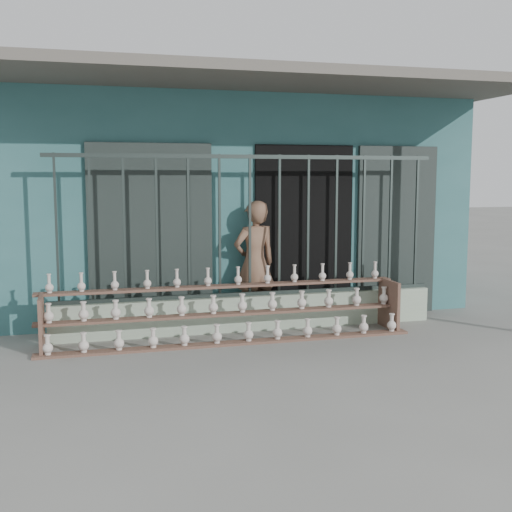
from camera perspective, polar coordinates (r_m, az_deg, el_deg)
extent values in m
plane|color=slate|center=(7.15, 2.13, -8.94)|extent=(60.00, 60.00, 0.00)
cube|color=#2E6163|center=(11.06, -4.51, 5.12)|extent=(7.00, 5.00, 3.20)
cube|color=black|center=(8.91, 4.21, 2.09)|extent=(1.40, 0.12, 2.40)
cube|color=black|center=(8.42, -9.32, 1.72)|extent=(1.60, 0.08, 2.40)
cube|color=black|center=(9.44, 12.34, 2.22)|extent=(1.20, 0.08, 2.40)
cube|color=#59544C|center=(8.11, -0.38, 15.43)|extent=(7.40, 2.00, 0.12)
cube|color=#A0B49B|center=(8.31, -0.54, -5.07)|extent=(5.00, 0.20, 0.45)
cube|color=#283330|center=(7.89, -17.32, 2.23)|extent=(0.03, 0.03, 1.80)
cube|color=#283330|center=(7.88, -14.48, 2.33)|extent=(0.03, 0.03, 1.80)
cube|color=#283330|center=(7.90, -11.63, 2.41)|extent=(0.03, 0.03, 1.80)
cube|color=#283330|center=(7.93, -8.80, 2.49)|extent=(0.03, 0.03, 1.80)
cube|color=#283330|center=(7.98, -6.01, 2.57)|extent=(0.03, 0.03, 1.80)
cube|color=#283330|center=(8.05, -3.25, 2.64)|extent=(0.03, 0.03, 1.80)
cube|color=#283330|center=(8.14, -0.55, 2.69)|extent=(0.03, 0.03, 1.80)
cube|color=#283330|center=(8.25, 2.08, 2.75)|extent=(0.03, 0.03, 1.80)
cube|color=#283330|center=(8.38, 4.64, 2.79)|extent=(0.03, 0.03, 1.80)
cube|color=#283330|center=(8.52, 7.13, 2.83)|extent=(0.03, 0.03, 1.80)
cube|color=#283330|center=(8.67, 9.53, 2.86)|extent=(0.03, 0.03, 1.80)
cube|color=#283330|center=(8.84, 11.83, 2.89)|extent=(0.03, 0.03, 1.80)
cube|color=#283330|center=(9.03, 14.05, 2.91)|extent=(0.03, 0.03, 1.80)
cube|color=#283330|center=(8.12, -0.56, 8.82)|extent=(5.00, 0.04, 0.05)
cube|color=#283330|center=(8.26, -0.55, -3.37)|extent=(5.00, 0.04, 0.05)
cube|color=brown|center=(7.65, -2.10, -7.75)|extent=(4.50, 0.18, 0.03)
cube|color=brown|center=(7.82, -2.53, -5.17)|extent=(4.50, 0.18, 0.03)
cube|color=brown|center=(8.00, -2.94, -2.70)|extent=(4.50, 0.18, 0.03)
cube|color=brown|center=(7.65, -18.52, -5.76)|extent=(0.04, 0.55, 0.64)
cube|color=brown|center=(8.54, 11.73, -4.23)|extent=(0.04, 0.55, 0.64)
imported|color=brown|center=(8.50, -0.13, -0.65)|extent=(0.68, 0.53, 1.66)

